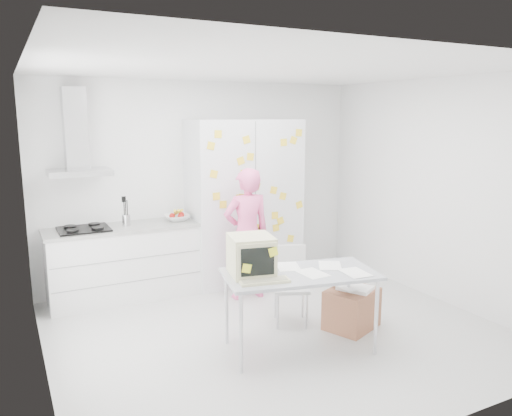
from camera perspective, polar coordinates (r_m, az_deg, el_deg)
name	(u,v)px	position (r m, az deg, el deg)	size (l,w,h in m)	color
floor	(276,331)	(5.47, 2.25, -13.89)	(4.50, 4.00, 0.02)	silver
walls	(245,196)	(5.69, -1.21, 1.42)	(4.52, 4.01, 2.70)	white
ceiling	(278,68)	(5.00, 2.48, 15.66)	(4.50, 4.00, 0.02)	white
counter_run	(124,261)	(6.42, -14.83, -5.93)	(1.84, 0.63, 1.28)	white
range_hood	(76,141)	(6.23, -19.84, 7.22)	(0.70, 0.48, 1.01)	silver
tall_cabinet	(245,201)	(6.77, -1.31, 0.75)	(1.50, 0.68, 2.20)	silver
person	(247,234)	(6.14, -1.06, -2.98)	(0.60, 0.39, 1.63)	pink
desk	(270,264)	(4.73, 1.57, -6.45)	(1.56, 1.00, 1.15)	#B0B3BB
chair	(290,280)	(5.55, 3.92, -8.17)	(0.50, 0.50, 0.84)	silver
cardboard_box	(352,308)	(5.54, 10.89, -11.15)	(0.66, 0.60, 0.47)	#A56747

